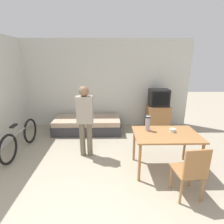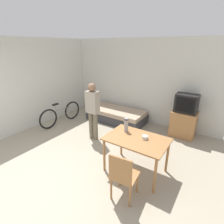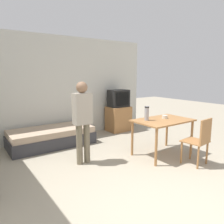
{
  "view_description": "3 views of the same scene",
  "coord_description": "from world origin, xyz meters",
  "px_view_note": "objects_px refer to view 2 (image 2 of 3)",
  "views": [
    {
      "loc": [
        0.29,
        -1.53,
        2.1
      ],
      "look_at": [
        0.35,
        2.11,
        1.0
      ],
      "focal_mm": 28.0,
      "sensor_mm": 36.0,
      "label": 1
    },
    {
      "loc": [
        2.64,
        -1.3,
        2.48
      ],
      "look_at": [
        0.34,
        2.11,
        0.9
      ],
      "focal_mm": 28.0,
      "sensor_mm": 36.0,
      "label": 2
    },
    {
      "loc": [
        -2.1,
        -1.58,
        1.73
      ],
      "look_at": [
        0.47,
        2.06,
        0.94
      ],
      "focal_mm": 35.0,
      "sensor_mm": 36.0,
      "label": 3
    }
  ],
  "objects_px": {
    "tv": "(184,118)",
    "wooden_chair": "(123,175)",
    "mate_bowl": "(145,137)",
    "dining_table": "(136,143)",
    "daybed": "(116,115)",
    "bicycle": "(61,114)",
    "thermos_flask": "(126,124)",
    "person_standing": "(93,108)"
  },
  "relations": [
    {
      "from": "tv",
      "to": "wooden_chair",
      "type": "bearing_deg",
      "value": -95.56
    },
    {
      "from": "wooden_chair",
      "to": "mate_bowl",
      "type": "relative_size",
      "value": 7.8
    },
    {
      "from": "tv",
      "to": "dining_table",
      "type": "distance_m",
      "value": 2.19
    },
    {
      "from": "mate_bowl",
      "to": "daybed",
      "type": "bearing_deg",
      "value": 134.6
    },
    {
      "from": "dining_table",
      "to": "bicycle",
      "type": "distance_m",
      "value": 3.26
    },
    {
      "from": "dining_table",
      "to": "thermos_flask",
      "type": "height_order",
      "value": "thermos_flask"
    },
    {
      "from": "daybed",
      "to": "bicycle",
      "type": "bearing_deg",
      "value": -140.03
    },
    {
      "from": "daybed",
      "to": "mate_bowl",
      "type": "distance_m",
      "value": 2.71
    },
    {
      "from": "mate_bowl",
      "to": "bicycle",
      "type": "bearing_deg",
      "value": 168.19
    },
    {
      "from": "daybed",
      "to": "wooden_chair",
      "type": "distance_m",
      "value": 3.34
    },
    {
      "from": "daybed",
      "to": "person_standing",
      "type": "bearing_deg",
      "value": -84.63
    },
    {
      "from": "bicycle",
      "to": "wooden_chair",
      "type": "bearing_deg",
      "value": -25.11
    },
    {
      "from": "wooden_chair",
      "to": "mate_bowl",
      "type": "distance_m",
      "value": 0.91
    },
    {
      "from": "wooden_chair",
      "to": "bicycle",
      "type": "bearing_deg",
      "value": 154.89
    },
    {
      "from": "daybed",
      "to": "bicycle",
      "type": "distance_m",
      "value": 1.87
    },
    {
      "from": "person_standing",
      "to": "thermos_flask",
      "type": "distance_m",
      "value": 1.33
    },
    {
      "from": "daybed",
      "to": "dining_table",
      "type": "height_order",
      "value": "dining_table"
    },
    {
      "from": "daybed",
      "to": "mate_bowl",
      "type": "height_order",
      "value": "mate_bowl"
    },
    {
      "from": "daybed",
      "to": "bicycle",
      "type": "relative_size",
      "value": 1.23
    },
    {
      "from": "person_standing",
      "to": "thermos_flask",
      "type": "relative_size",
      "value": 5.35
    },
    {
      "from": "thermos_flask",
      "to": "mate_bowl",
      "type": "xyz_separation_m",
      "value": [
        0.47,
        -0.08,
        -0.13
      ]
    },
    {
      "from": "dining_table",
      "to": "person_standing",
      "type": "bearing_deg",
      "value": 160.24
    },
    {
      "from": "thermos_flask",
      "to": "dining_table",
      "type": "bearing_deg",
      "value": -25.03
    },
    {
      "from": "daybed",
      "to": "wooden_chair",
      "type": "xyz_separation_m",
      "value": [
        1.87,
        -2.74,
        0.31
      ]
    },
    {
      "from": "bicycle",
      "to": "thermos_flask",
      "type": "xyz_separation_m",
      "value": [
        2.82,
        -0.61,
        0.6
      ]
    },
    {
      "from": "tv",
      "to": "wooden_chair",
      "type": "relative_size",
      "value": 1.37
    },
    {
      "from": "daybed",
      "to": "person_standing",
      "type": "xyz_separation_m",
      "value": [
        0.13,
        -1.39,
        0.71
      ]
    },
    {
      "from": "bicycle",
      "to": "mate_bowl",
      "type": "xyz_separation_m",
      "value": [
        3.29,
        -0.69,
        0.47
      ]
    },
    {
      "from": "bicycle",
      "to": "daybed",
      "type": "bearing_deg",
      "value": 39.97
    },
    {
      "from": "thermos_flask",
      "to": "daybed",
      "type": "bearing_deg",
      "value": 127.6
    },
    {
      "from": "daybed",
      "to": "person_standing",
      "type": "distance_m",
      "value": 1.56
    },
    {
      "from": "person_standing",
      "to": "mate_bowl",
      "type": "xyz_separation_m",
      "value": [
        1.73,
        -0.49,
        -0.11
      ]
    },
    {
      "from": "tv",
      "to": "person_standing",
      "type": "bearing_deg",
      "value": -142.27
    },
    {
      "from": "person_standing",
      "to": "thermos_flask",
      "type": "bearing_deg",
      "value": -18.34
    },
    {
      "from": "person_standing",
      "to": "tv",
      "type": "bearing_deg",
      "value": 37.73
    },
    {
      "from": "person_standing",
      "to": "bicycle",
      "type": "bearing_deg",
      "value": 172.94
    },
    {
      "from": "daybed",
      "to": "mate_bowl",
      "type": "xyz_separation_m",
      "value": [
        1.86,
        -1.89,
        0.59
      ]
    },
    {
      "from": "person_standing",
      "to": "dining_table",
      "type": "bearing_deg",
      "value": -19.76
    },
    {
      "from": "daybed",
      "to": "dining_table",
      "type": "xyz_separation_m",
      "value": [
        1.72,
        -1.96,
        0.47
      ]
    },
    {
      "from": "person_standing",
      "to": "mate_bowl",
      "type": "relative_size",
      "value": 13.51
    },
    {
      "from": "dining_table",
      "to": "mate_bowl",
      "type": "xyz_separation_m",
      "value": [
        0.14,
        0.08,
        0.13
      ]
    },
    {
      "from": "daybed",
      "to": "tv",
      "type": "relative_size",
      "value": 1.59
    }
  ]
}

